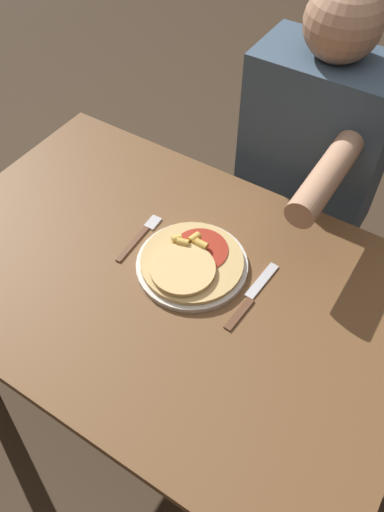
{
  "coord_description": "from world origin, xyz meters",
  "views": [
    {
      "loc": [
        0.44,
        -0.57,
        1.67
      ],
      "look_at": [
        0.04,
        0.06,
        0.76
      ],
      "focal_mm": 35.0,
      "sensor_mm": 36.0,
      "label": 1
    }
  ],
  "objects_px": {
    "knife": "(251,297)",
    "person_diner": "(311,162)",
    "dining_table": "(166,301)",
    "plate": "(192,265)",
    "pizza": "(190,261)",
    "fork": "(141,235)"
  },
  "relations": [
    {
      "from": "knife",
      "to": "person_diner",
      "type": "height_order",
      "value": "person_diner"
    },
    {
      "from": "dining_table",
      "to": "knife",
      "type": "xyz_separation_m",
      "value": [
        0.2,
        0.06,
        0.11
      ]
    },
    {
      "from": "plate",
      "to": "person_diner",
      "type": "height_order",
      "value": "person_diner"
    },
    {
      "from": "pizza",
      "to": "fork",
      "type": "relative_size",
      "value": 1.41
    },
    {
      "from": "plate",
      "to": "knife",
      "type": "height_order",
      "value": "plate"
    },
    {
      "from": "dining_table",
      "to": "person_diner",
      "type": "distance_m",
      "value": 0.61
    },
    {
      "from": "plate",
      "to": "pizza",
      "type": "bearing_deg",
      "value": -103.56
    },
    {
      "from": "plate",
      "to": "knife",
      "type": "xyz_separation_m",
      "value": [
        0.16,
        -0.0,
        -0.0
      ]
    },
    {
      "from": "pizza",
      "to": "fork",
      "type": "bearing_deg",
      "value": 172.97
    },
    {
      "from": "fork",
      "to": "knife",
      "type": "bearing_deg",
      "value": -3.08
    },
    {
      "from": "fork",
      "to": "knife",
      "type": "distance_m",
      "value": 0.33
    },
    {
      "from": "pizza",
      "to": "person_diner",
      "type": "distance_m",
      "value": 0.54
    },
    {
      "from": "pizza",
      "to": "person_diner",
      "type": "xyz_separation_m",
      "value": [
        0.08,
        0.53,
        -0.03
      ]
    },
    {
      "from": "pizza",
      "to": "fork",
      "type": "xyz_separation_m",
      "value": [
        -0.16,
        0.02,
        -0.02
      ]
    },
    {
      "from": "plate",
      "to": "person_diner",
      "type": "relative_size",
      "value": 0.22
    },
    {
      "from": "plate",
      "to": "person_diner",
      "type": "distance_m",
      "value": 0.53
    },
    {
      "from": "fork",
      "to": "person_diner",
      "type": "bearing_deg",
      "value": 64.59
    },
    {
      "from": "pizza",
      "to": "fork",
      "type": "distance_m",
      "value": 0.16
    },
    {
      "from": "person_diner",
      "to": "knife",
      "type": "bearing_deg",
      "value": -81.06
    },
    {
      "from": "plate",
      "to": "fork",
      "type": "height_order",
      "value": "plate"
    },
    {
      "from": "fork",
      "to": "person_diner",
      "type": "xyz_separation_m",
      "value": [
        0.24,
        0.51,
        -0.01
      ]
    },
    {
      "from": "plate",
      "to": "pizza",
      "type": "relative_size",
      "value": 1.09
    }
  ]
}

